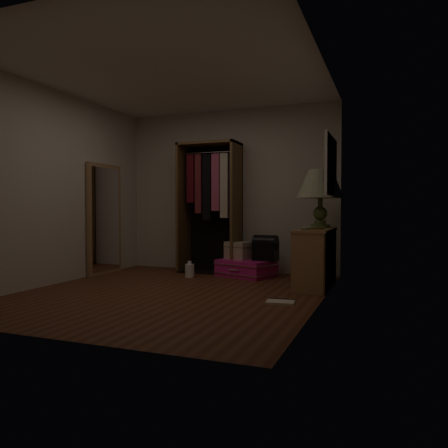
{
  "coord_description": "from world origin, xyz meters",
  "views": [
    {
      "loc": [
        2.44,
        -4.65,
        1.01
      ],
      "look_at": [
        0.3,
        0.95,
        0.8
      ],
      "focal_mm": 35.0,
      "sensor_mm": 36.0,
      "label": 1
    }
  ],
  "objects_px": {
    "open_wardrobe": "(211,197)",
    "black_bag": "(266,247)",
    "pink_suitcase": "(246,268)",
    "console_bookshelf": "(315,256)",
    "table_lamp": "(320,185)",
    "white_jug": "(190,270)",
    "train_case": "(239,250)",
    "floor_mirror": "(105,219)"
  },
  "relations": [
    {
      "from": "train_case",
      "to": "black_bag",
      "type": "xyz_separation_m",
      "value": [
        0.44,
        -0.07,
        0.06
      ]
    },
    {
      "from": "floor_mirror",
      "to": "white_jug",
      "type": "bearing_deg",
      "value": 6.31
    },
    {
      "from": "pink_suitcase",
      "to": "table_lamp",
      "type": "height_order",
      "value": "table_lamp"
    },
    {
      "from": "console_bookshelf",
      "to": "open_wardrobe",
      "type": "relative_size",
      "value": 0.55
    },
    {
      "from": "open_wardrobe",
      "to": "floor_mirror",
      "type": "height_order",
      "value": "open_wardrobe"
    },
    {
      "from": "floor_mirror",
      "to": "pink_suitcase",
      "type": "distance_m",
      "value": 2.32
    },
    {
      "from": "black_bag",
      "to": "white_jug",
      "type": "distance_m",
      "value": 1.17
    },
    {
      "from": "train_case",
      "to": "floor_mirror",
      "type": "bearing_deg",
      "value": -140.1
    },
    {
      "from": "open_wardrobe",
      "to": "white_jug",
      "type": "relative_size",
      "value": 8.63
    },
    {
      "from": "table_lamp",
      "to": "white_jug",
      "type": "relative_size",
      "value": 3.33
    },
    {
      "from": "open_wardrobe",
      "to": "train_case",
      "type": "xyz_separation_m",
      "value": [
        0.51,
        -0.14,
        -0.82
      ]
    },
    {
      "from": "open_wardrobe",
      "to": "floor_mirror",
      "type": "relative_size",
      "value": 1.21
    },
    {
      "from": "console_bookshelf",
      "to": "floor_mirror",
      "type": "xyz_separation_m",
      "value": [
        -3.24,
        -0.05,
        0.46
      ]
    },
    {
      "from": "train_case",
      "to": "black_bag",
      "type": "distance_m",
      "value": 0.45
    },
    {
      "from": "pink_suitcase",
      "to": "train_case",
      "type": "xyz_separation_m",
      "value": [
        -0.15,
        0.09,
        0.25
      ]
    },
    {
      "from": "train_case",
      "to": "black_bag",
      "type": "height_order",
      "value": "black_bag"
    },
    {
      "from": "open_wardrobe",
      "to": "pink_suitcase",
      "type": "relative_size",
      "value": 2.16
    },
    {
      "from": "pink_suitcase",
      "to": "white_jug",
      "type": "distance_m",
      "value": 0.85
    },
    {
      "from": "white_jug",
      "to": "open_wardrobe",
      "type": "bearing_deg",
      "value": 81.85
    },
    {
      "from": "console_bookshelf",
      "to": "open_wardrobe",
      "type": "xyz_separation_m",
      "value": [
        -1.77,
        0.73,
        0.81
      ]
    },
    {
      "from": "open_wardrobe",
      "to": "train_case",
      "type": "relative_size",
      "value": 4.48
    },
    {
      "from": "console_bookshelf",
      "to": "pink_suitcase",
      "type": "height_order",
      "value": "console_bookshelf"
    },
    {
      "from": "open_wardrobe",
      "to": "floor_mirror",
      "type": "xyz_separation_m",
      "value": [
        -1.47,
        -0.77,
        -0.35
      ]
    },
    {
      "from": "black_bag",
      "to": "table_lamp",
      "type": "height_order",
      "value": "table_lamp"
    },
    {
      "from": "black_bag",
      "to": "table_lamp",
      "type": "relative_size",
      "value": 0.48
    },
    {
      "from": "table_lamp",
      "to": "black_bag",
      "type": "bearing_deg",
      "value": 167.81
    },
    {
      "from": "floor_mirror",
      "to": "black_bag",
      "type": "height_order",
      "value": "floor_mirror"
    },
    {
      "from": "open_wardrobe",
      "to": "black_bag",
      "type": "distance_m",
      "value": 1.24
    },
    {
      "from": "train_case",
      "to": "white_jug",
      "type": "relative_size",
      "value": 1.93
    },
    {
      "from": "console_bookshelf",
      "to": "black_bag",
      "type": "distance_m",
      "value": 0.97
    },
    {
      "from": "floor_mirror",
      "to": "open_wardrobe",
      "type": "bearing_deg",
      "value": 27.71
    },
    {
      "from": "console_bookshelf",
      "to": "open_wardrobe",
      "type": "height_order",
      "value": "open_wardrobe"
    },
    {
      "from": "table_lamp",
      "to": "floor_mirror",
      "type": "bearing_deg",
      "value": -173.15
    },
    {
      "from": "floor_mirror",
      "to": "white_jug",
      "type": "relative_size",
      "value": 7.16
    },
    {
      "from": "pink_suitcase",
      "to": "table_lamp",
      "type": "relative_size",
      "value": 1.2
    },
    {
      "from": "train_case",
      "to": "table_lamp",
      "type": "height_order",
      "value": "table_lamp"
    },
    {
      "from": "pink_suitcase",
      "to": "console_bookshelf",
      "type": "bearing_deg",
      "value": -5.22
    },
    {
      "from": "open_wardrobe",
      "to": "table_lamp",
      "type": "xyz_separation_m",
      "value": [
        1.77,
        -0.38,
        0.13
      ]
    },
    {
      "from": "open_wardrobe",
      "to": "floor_mirror",
      "type": "distance_m",
      "value": 1.7
    },
    {
      "from": "train_case",
      "to": "table_lamp",
      "type": "xyz_separation_m",
      "value": [
        1.26,
        -0.24,
        0.95
      ]
    },
    {
      "from": "train_case",
      "to": "black_bag",
      "type": "relative_size",
      "value": 1.21
    },
    {
      "from": "console_bookshelf",
      "to": "white_jug",
      "type": "relative_size",
      "value": 4.72
    }
  ]
}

